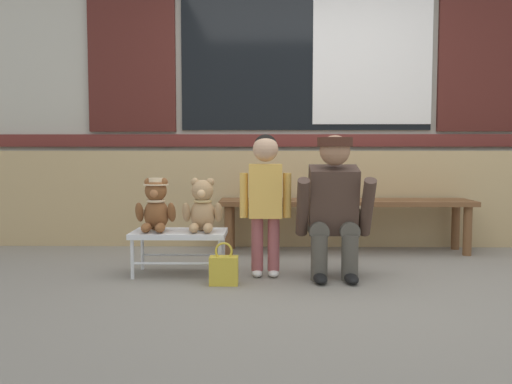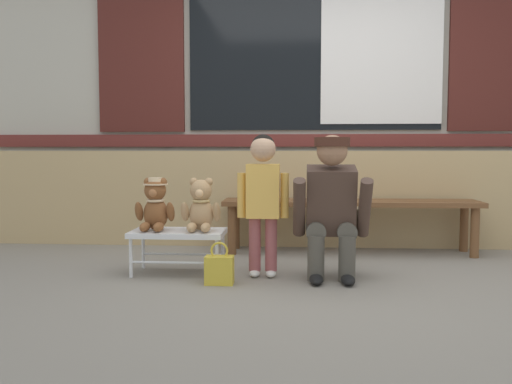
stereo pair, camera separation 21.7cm
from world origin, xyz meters
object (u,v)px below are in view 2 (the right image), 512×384
small_display_bench (178,235)px  teddy_bear_with_hat (155,205)px  wooden_bench_long (350,208)px  child_standing (263,189)px  adult_crouching (333,207)px  teddy_bear_plain (201,207)px  handbag_on_ground (219,269)px

small_display_bench → teddy_bear_with_hat: size_ratio=1.76×
wooden_bench_long → child_standing: (-0.67, -0.92, 0.22)m
small_display_bench → adult_crouching: bearing=-4.4°
teddy_bear_with_hat → teddy_bear_plain: 0.32m
adult_crouching → handbag_on_ground: bearing=-163.8°
child_standing → small_display_bench: bearing=175.0°
wooden_bench_long → teddy_bear_with_hat: (-1.42, -0.86, 0.10)m
small_display_bench → adult_crouching: 1.08m
small_display_bench → teddy_bear_plain: teddy_bear_plain is taller
teddy_bear_plain → handbag_on_ground: bearing=-60.3°
teddy_bear_plain → child_standing: bearing=-7.1°
wooden_bench_long → teddy_bear_plain: 1.40m
wooden_bench_long → teddy_bear_with_hat: teddy_bear_with_hat is taller
teddy_bear_with_hat → handbag_on_ground: 0.68m
teddy_bear_with_hat → teddy_bear_plain: size_ratio=1.00×
teddy_bear_with_hat → teddy_bear_plain: (0.32, -0.00, -0.01)m
small_display_bench → teddy_bear_with_hat: 0.26m
small_display_bench → handbag_on_ground: small_display_bench is taller
wooden_bench_long → handbag_on_ground: wooden_bench_long is taller
child_standing → adult_crouching: 0.48m
adult_crouching → teddy_bear_with_hat: bearing=176.1°
child_standing → teddy_bear_plain: bearing=172.9°
handbag_on_ground → teddy_bear_plain: bearing=119.7°
adult_crouching → handbag_on_ground: adult_crouching is taller
adult_crouching → wooden_bench_long: bearing=77.6°
wooden_bench_long → teddy_bear_plain: bearing=-141.9°
teddy_bear_with_hat → adult_crouching: bearing=-3.9°
wooden_bench_long → adult_crouching: 0.97m
wooden_bench_long → handbag_on_ground: 1.51m
teddy_bear_plain → teddy_bear_with_hat: bearing=179.9°
small_display_bench → handbag_on_ground: bearing=-41.6°
small_display_bench → handbag_on_ground: 0.47m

